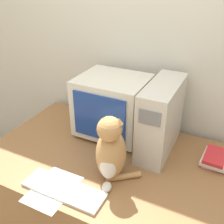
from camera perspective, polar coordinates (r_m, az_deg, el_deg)
The scene contains 9 objects.
wall_back at distance 1.89m, azimuth 6.55°, elevation 12.23°, with size 7.00×0.05×2.50m.
desk at distance 1.93m, azimuth -0.96°, elevation -18.27°, with size 1.52×0.96×0.74m.
crt_monitor at distance 1.79m, azimuth 0.12°, elevation 1.36°, with size 0.45×0.39×0.42m.
computer_tower at distance 1.65m, azimuth 10.62°, elevation -1.27°, with size 0.17×0.48×0.46m.
keyboard at distance 1.47m, azimuth -10.47°, elevation -16.25°, with size 0.46×0.15×0.02m.
cat at distance 1.43m, azimuth -0.27°, elevation -8.56°, with size 0.28×0.28×0.40m.
book_stack at distance 1.72m, azimuth 21.45°, elevation -9.43°, with size 0.16×0.20×0.07m.
pen at distance 1.56m, azimuth -11.35°, elevation -13.54°, with size 0.16×0.02×0.01m.
paper_sheet at distance 1.50m, azimuth -12.69°, elevation -16.03°, with size 0.21×0.30×0.00m.
Camera 1 is at (0.61, -0.68, 1.78)m, focal length 42.00 mm.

